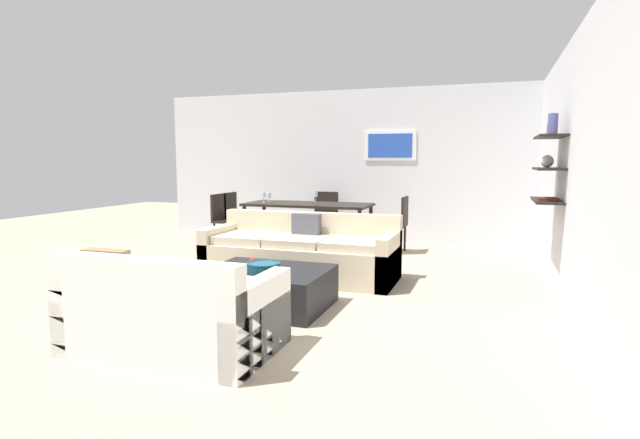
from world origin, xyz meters
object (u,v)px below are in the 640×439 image
object	(u,v)px
wine_glass_head	(315,194)
dining_chair_right_far	(397,220)
sofa_beige	(301,254)
dining_chair_head	(324,213)
decorative_bowl	(264,266)
dining_chair_left_near	(225,216)
wine_glass_left_near	(264,195)
loveseat_white	(172,313)
coffee_table	(267,288)
wine_glass_left_far	(269,196)
dining_chair_left_far	(236,214)
apple_on_coffee_table	(253,261)
dining_table	(308,207)

from	to	relation	value
wine_glass_head	dining_chair_right_far	bearing A→B (deg)	-6.97
sofa_beige	dining_chair_head	world-z (taller)	dining_chair_head
decorative_bowl	wine_glass_head	xyz separation A→B (m)	(-0.74, 3.59, 0.45)
dining_chair_left_near	wine_glass_left_near	world-z (taller)	wine_glass_left_near
loveseat_white	wine_glass_head	size ratio (longest dim) A/B	8.75
loveseat_white	coffee_table	size ratio (longest dim) A/B	1.30
wine_glass_left_far	sofa_beige	bearing A→B (deg)	-55.89
dining_chair_left_far	wine_glass_left_near	distance (m)	0.83
apple_on_coffee_table	wine_glass_left_far	xyz separation A→B (m)	(-1.27, 3.14, 0.43)
dining_chair_right_far	dining_chair_head	bearing A→B (deg)	155.76
coffee_table	apple_on_coffee_table	xyz separation A→B (m)	(-0.21, 0.11, 0.23)
dining_chair_right_far	sofa_beige	bearing A→B (deg)	-111.41
dining_chair_head	wine_glass_head	bearing A→B (deg)	-90.00
dining_chair_head	dining_chair_left_far	distance (m)	1.56
dining_chair_left_far	wine_glass_head	size ratio (longest dim) A/B	4.99
loveseat_white	dining_chair_right_far	size ratio (longest dim) A/B	1.75
dining_chair_head	dining_chair_right_far	xyz separation A→B (m)	(1.42, -0.64, 0.00)
wine_glass_left_near	wine_glass_left_far	world-z (taller)	wine_glass_left_near
apple_on_coffee_table	wine_glass_left_far	bearing A→B (deg)	112.00
dining_chair_head	wine_glass_left_far	xyz separation A→B (m)	(-0.74, -0.73, 0.34)
sofa_beige	dining_table	distance (m)	2.02
coffee_table	dining_chair_right_far	world-z (taller)	dining_chair_right_far
sofa_beige	wine_glass_left_near	xyz separation A→B (m)	(-1.35, 1.78, 0.58)
sofa_beige	dining_chair_left_far	distance (m)	2.91
apple_on_coffee_table	coffee_table	bearing A→B (deg)	-28.89
dining_chair_head	dining_chair_right_far	world-z (taller)	same
sofa_beige	apple_on_coffee_table	bearing A→B (deg)	-93.74
sofa_beige	decorative_bowl	size ratio (longest dim) A/B	7.09
wine_glass_head	wine_glass_left_near	distance (m)	0.87
sofa_beige	coffee_table	size ratio (longest dim) A/B	1.97
coffee_table	dining_chair_left_near	distance (m)	3.68
dining_table	dining_chair_left_near	xyz separation A→B (m)	(-1.42, -0.19, -0.18)
decorative_bowl	dining_chair_left_far	xyz separation A→B (m)	(-2.16, 3.41, 0.08)
wine_glass_head	coffee_table	bearing A→B (deg)	-78.10
loveseat_white	dining_chair_right_far	world-z (taller)	dining_chair_right_far
loveseat_white	decorative_bowl	xyz separation A→B (m)	(0.20, 1.20, 0.13)
dining_table	wine_glass_left_near	xyz separation A→B (m)	(-0.74, -0.11, 0.19)
decorative_bowl	dining_chair_right_far	bearing A→B (deg)	78.69
wine_glass_left_far	dining_chair_left_far	bearing A→B (deg)	172.86
coffee_table	dining_chair_head	size ratio (longest dim) A/B	1.35
dining_chair_left_near	dining_chair_right_far	bearing A→B (deg)	7.66
dining_chair_right_far	wine_glass_left_near	bearing A→B (deg)	-172.17
decorative_bowl	dining_chair_left_near	size ratio (longest dim) A/B	0.38
wine_glass_left_far	decorative_bowl	bearing A→B (deg)	-66.08
dining_table	dining_chair_right_far	bearing A→B (deg)	7.66
dining_chair_right_far	wine_glass_head	distance (m)	1.48
dining_chair_left_far	wine_glass_head	distance (m)	1.48
dining_table	dining_chair_right_far	size ratio (longest dim) A/B	2.31
coffee_table	wine_glass_head	bearing A→B (deg)	101.90
apple_on_coffee_table	dining_chair_head	distance (m)	3.91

